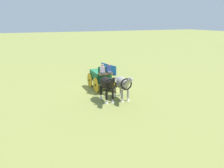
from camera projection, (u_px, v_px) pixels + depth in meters
name	position (u px, v px, depth m)	size (l,w,h in m)	color
ground_plane	(100.00, 89.00, 22.16)	(220.00, 220.00, 0.00)	olive
show_wagon	(101.00, 77.00, 21.68)	(5.47, 1.80, 2.67)	#195B38
draft_horse_near	(122.00, 84.00, 18.87)	(3.12, 1.05, 2.21)	#9E998E
draft_horse_off	(107.00, 84.00, 18.39)	(2.99, 1.03, 2.29)	black
sponsor_banner	(108.00, 69.00, 28.45)	(3.20, 0.06, 1.10)	#1959B2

